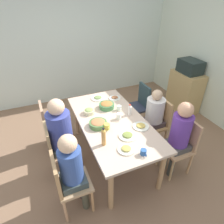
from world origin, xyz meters
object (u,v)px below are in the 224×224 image
chair_3 (181,143)px  chair_4 (58,148)px  bottle_0 (104,137)px  person_3 (179,133)px  plate_3 (128,135)px  cup_2 (119,108)px  side_cabinet (185,91)px  chair_5 (51,124)px  cup_1 (107,127)px  chair_0 (157,121)px  cup_0 (119,116)px  person_2 (73,168)px  person_0 (154,114)px  microwave (190,67)px  dining_table (112,125)px  cup_3 (144,152)px  bottle_1 (130,110)px  plate_1 (98,98)px  person_4 (61,132)px  plate_4 (141,126)px  chair_2 (67,182)px  plate_2 (126,149)px  bowl_0 (89,111)px  plate_0 (115,98)px  bowl_1 (107,105)px  bowl_2 (98,123)px

chair_3 → chair_4: same height
chair_3 → bottle_0: bearing=-98.6°
person_3 → plate_3: 0.75m
cup_2 → side_cabinet: bearing=106.8°
chair_5 → cup_1: chair_5 is taller
side_cabinet → chair_0: bearing=-58.3°
person_3 → cup_1: (-0.46, -0.92, 0.07)m
cup_0 → cup_2: (-0.22, 0.11, -0.00)m
person_2 → bottle_0: 0.52m
person_0 → microwave: (-0.80, 1.39, 0.37)m
dining_table → cup_3: bearing=4.9°
cup_2 → cup_3: size_ratio=0.98×
cup_1 → person_0: bearing=100.3°
cup_3 → person_3: bearing=104.2°
person_0 → bottle_1: (-0.03, -0.45, 0.18)m
plate_1 → microwave: 2.14m
person_4 → person_0: bearing=90.0°
plate_1 → plate_4: same height
cup_2 → microwave: size_ratio=0.23×
dining_table → microwave: bearing=110.4°
chair_4 → plate_3: bearing=64.7°
person_0 → chair_4: 1.63m
chair_2 → plate_2: chair_2 is taller
chair_4 → bowl_0: size_ratio=5.18×
chair_3 → plate_4: 0.68m
cup_1 → plate_0: bearing=149.0°
cup_2 → plate_3: bearing=-15.0°
chair_2 → side_cabinet: bearing=115.4°
cup_1 → microwave: (-0.97, 2.31, 0.24)m
person_3 → plate_4: person_3 is taller
microwave → bowl_1: bearing=-78.2°
person_3 → plate_2: person_3 is taller
person_3 → bowl_2: person_3 is taller
chair_3 → side_cabinet: same height
plate_2 → bottle_1: bearing=149.6°
plate_1 → bottle_1: bearing=22.0°
person_4 → bowl_2: 0.53m
bowl_2 → chair_0: bearing=92.7°
person_4 → bowl_2: size_ratio=5.01×
chair_5 → bottle_1: size_ratio=4.75×
person_4 → bowl_0: person_4 is taller
cup_3 → microwave: bearing=127.6°
chair_0 → bottle_1: (-0.03, -0.54, 0.34)m
plate_1 → cup_1: bearing=-11.6°
dining_table → side_cabinet: size_ratio=2.10×
bowl_0 → plate_4: bearing=42.3°
chair_3 → person_3: bearing=-90.0°
chair_0 → cup_3: 1.16m
chair_4 → bottle_1: bearing=91.5°
chair_2 → person_4: (-0.63, 0.09, 0.27)m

